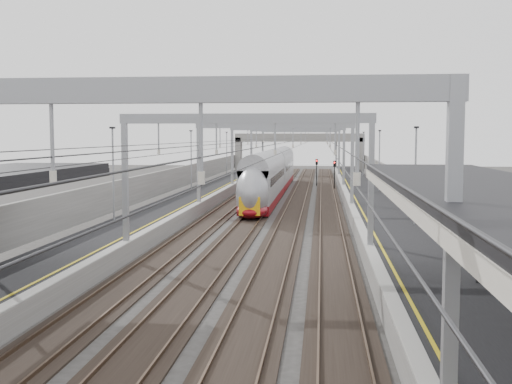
# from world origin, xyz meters

# --- Properties ---
(platform_left) EXTENTS (4.00, 120.00, 1.00)m
(platform_left) POSITION_xyz_m (-8.00, 45.00, 0.50)
(platform_left) COLOR black
(platform_left) RESTS_ON ground
(platform_right) EXTENTS (4.00, 120.00, 1.00)m
(platform_right) POSITION_xyz_m (8.00, 45.00, 0.50)
(platform_right) COLOR black
(platform_right) RESTS_ON ground
(tracks) EXTENTS (11.40, 140.00, 0.20)m
(tracks) POSITION_xyz_m (0.00, 45.00, 0.05)
(tracks) COLOR black
(tracks) RESTS_ON ground
(overhead_line) EXTENTS (13.00, 140.00, 6.60)m
(overhead_line) POSITION_xyz_m (0.00, 51.62, 6.14)
(overhead_line) COLOR #919399
(overhead_line) RESTS_ON platform_left
(overbridge) EXTENTS (22.00, 2.20, 6.90)m
(overbridge) POSITION_xyz_m (0.00, 100.00, 5.31)
(overbridge) COLOR slate
(overbridge) RESTS_ON ground
(wall_left) EXTENTS (0.30, 120.00, 3.20)m
(wall_left) POSITION_xyz_m (-11.20, 45.00, 1.60)
(wall_left) COLOR slate
(wall_left) RESTS_ON ground
(wall_right) EXTENTS (0.30, 120.00, 3.20)m
(wall_right) POSITION_xyz_m (11.20, 45.00, 1.60)
(wall_right) COLOR slate
(wall_right) RESTS_ON ground
(train) EXTENTS (2.53, 46.13, 4.01)m
(train) POSITION_xyz_m (-1.50, 58.44, 1.98)
(train) COLOR maroon
(train) RESTS_ON ground
(signal_green) EXTENTS (0.32, 0.32, 3.48)m
(signal_green) POSITION_xyz_m (-5.20, 65.78, 2.42)
(signal_green) COLOR black
(signal_green) RESTS_ON ground
(signal_red_near) EXTENTS (0.32, 0.32, 3.48)m
(signal_red_near) POSITION_xyz_m (3.20, 73.69, 2.42)
(signal_red_near) COLOR black
(signal_red_near) RESTS_ON ground
(signal_red_far) EXTENTS (0.32, 0.32, 3.48)m
(signal_red_far) POSITION_xyz_m (5.40, 68.14, 2.42)
(signal_red_far) COLOR black
(signal_red_far) RESTS_ON ground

